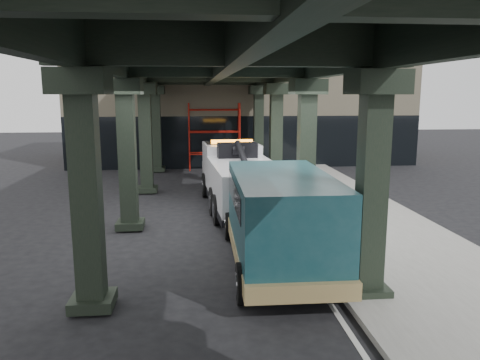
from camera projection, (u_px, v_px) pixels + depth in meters
ground at (236, 245)px, 14.20m from camera, size 90.00×90.00×0.00m
sidewalk at (357, 221)px, 16.58m from camera, size 5.00×40.00×0.15m
lane_stripe at (279, 225)px, 16.32m from camera, size 0.12×38.00×0.01m
viaduct at (218, 64)px, 15.14m from camera, size 7.40×32.00×6.40m
building at (239, 102)px, 33.25m from camera, size 22.00×10.00×8.00m
scaffolding at (214, 135)px, 28.16m from camera, size 3.08×0.88×4.00m
tow_truck at (239, 176)px, 18.52m from camera, size 2.90×8.44×2.72m
towed_van at (279, 218)px, 12.03m from camera, size 2.62×6.36×2.56m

